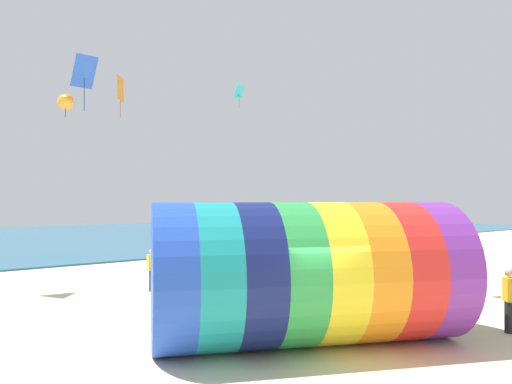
# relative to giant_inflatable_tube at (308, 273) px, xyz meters

# --- Properties ---
(ground_plane) EXTENTS (120.00, 120.00, 0.00)m
(ground_plane) POSITION_rel_giant_inflatable_tube_xyz_m (-0.26, -0.54, -1.72)
(ground_plane) COLOR beige
(giant_inflatable_tube) EXTENTS (8.16, 6.30, 3.44)m
(giant_inflatable_tube) POSITION_rel_giant_inflatable_tube_xyz_m (0.00, 0.00, 0.00)
(giant_inflatable_tube) COLOR blue
(giant_inflatable_tube) RESTS_ON ground
(kite_handler) EXTENTS (0.41, 0.41, 1.70)m
(kite_handler) POSITION_rel_giant_inflatable_tube_xyz_m (4.86, -2.56, -0.85)
(kite_handler) COLOR black
(kite_handler) RESTS_ON ground
(kite_blue_diamond) EXTENTS (0.97, 0.72, 2.16)m
(kite_blue_diamond) POSITION_rel_giant_inflatable_tube_xyz_m (-1.65, 10.93, 6.84)
(kite_blue_diamond) COLOR blue
(kite_orange_diamond) EXTENTS (0.61, 0.66, 2.08)m
(kite_orange_diamond) POSITION_rel_giant_inflatable_tube_xyz_m (1.72, 15.30, 7.39)
(kite_orange_diamond) COLOR orange
(kite_orange_parafoil) EXTENTS (0.76, 1.30, 0.63)m
(kite_orange_parafoil) POSITION_rel_giant_inflatable_tube_xyz_m (-4.18, 5.17, 4.45)
(kite_orange_parafoil) COLOR orange
(kite_cyan_diamond) EXTENTS (0.56, 0.36, 1.29)m
(kite_cyan_diamond) POSITION_rel_giant_inflatable_tube_xyz_m (8.12, 13.83, 7.86)
(kite_cyan_diamond) COLOR #2DB2C6
(bystander_mid_beach) EXTENTS (0.37, 0.24, 1.64)m
(bystander_mid_beach) POSITION_rel_giant_inflatable_tube_xyz_m (0.20, 8.68, -0.89)
(bystander_mid_beach) COLOR black
(bystander_mid_beach) RESTS_ON ground
(beach_flag) EXTENTS (0.47, 0.36, 2.94)m
(beach_flag) POSITION_rel_giant_inflatable_tube_xyz_m (8.29, 1.19, 0.89)
(beach_flag) COLOR silver
(beach_flag) RESTS_ON ground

